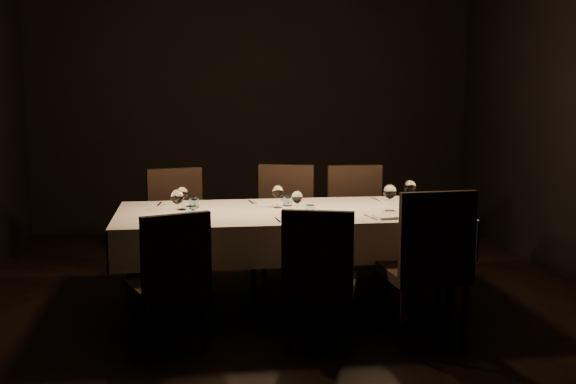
{
  "coord_description": "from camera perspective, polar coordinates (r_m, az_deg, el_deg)",
  "views": [
    {
      "loc": [
        -0.69,
        -5.22,
        1.71
      ],
      "look_at": [
        0.0,
        0.0,
        0.9
      ],
      "focal_mm": 45.0,
      "sensor_mm": 36.0,
      "label": 1
    }
  ],
  "objects": [
    {
      "name": "chair_far_center",
      "position": [
        6.15,
        -0.34,
        -2.16
      ],
      "size": [
        0.6,
        0.6,
        1.0
      ],
      "rotation": [
        0.0,
        0.0,
        -0.3
      ],
      "color": "black",
      "rests_on": "ground"
    },
    {
      "name": "room",
      "position": [
        5.27,
        -0.0,
        6.45
      ],
      "size": [
        5.01,
        6.01,
        3.01
      ],
      "color": "black",
      "rests_on": "ground"
    },
    {
      "name": "dining_table",
      "position": [
        5.37,
        -0.0,
        -2.25
      ],
      "size": [
        2.52,
        1.12,
        0.76
      ],
      "color": "black",
      "rests_on": "ground"
    },
    {
      "name": "place_setting_far_right",
      "position": [
        5.75,
        9.38,
        -0.1
      ],
      "size": [
        0.36,
        0.41,
        0.19
      ],
      "rotation": [
        0.0,
        0.0,
        0.13
      ],
      "color": "silver",
      "rests_on": "dining_table"
    },
    {
      "name": "place_setting_far_center",
      "position": [
        5.55,
        -0.88,
        -0.4
      ],
      "size": [
        0.32,
        0.4,
        0.17
      ],
      "rotation": [
        0.0,
        0.0,
        0.13
      ],
      "color": "silver",
      "rests_on": "dining_table"
    },
    {
      "name": "place_setting_near_right",
      "position": [
        5.28,
        8.38,
        -0.85
      ],
      "size": [
        0.37,
        0.42,
        0.2
      ],
      "rotation": [
        0.0,
        0.0,
        0.19
      ],
      "color": "silver",
      "rests_on": "dining_table"
    },
    {
      "name": "chair_far_left",
      "position": [
        6.17,
        -8.67,
        -2.32
      ],
      "size": [
        0.56,
        0.56,
        0.98
      ],
      "rotation": [
        0.0,
        0.0,
        0.22
      ],
      "color": "black",
      "rests_on": "ground"
    },
    {
      "name": "chair_near_right",
      "position": [
        4.75,
        11.04,
        -5.38
      ],
      "size": [
        0.53,
        0.53,
        1.04
      ],
      "rotation": [
        0.0,
        0.0,
        3.21
      ],
      "color": "black",
      "rests_on": "ground"
    },
    {
      "name": "chair_near_center",
      "position": [
        4.59,
        2.5,
        -6.35
      ],
      "size": [
        0.55,
        0.55,
        0.93
      ],
      "rotation": [
        0.0,
        0.0,
        2.85
      ],
      "color": "black",
      "rests_on": "ground"
    },
    {
      "name": "place_setting_near_center",
      "position": [
        5.14,
        0.94,
        -1.17
      ],
      "size": [
        0.3,
        0.39,
        0.16
      ],
      "rotation": [
        0.0,
        0.0,
        0.09
      ],
      "color": "silver",
      "rests_on": "dining_table"
    },
    {
      "name": "chair_near_left",
      "position": [
        4.58,
        -9.23,
        -6.56
      ],
      "size": [
        0.57,
        0.57,
        0.92
      ],
      "rotation": [
        0.0,
        0.0,
        3.52
      ],
      "color": "black",
      "rests_on": "ground"
    },
    {
      "name": "chair_far_right",
      "position": [
        6.22,
        5.49,
        -2.11
      ],
      "size": [
        0.48,
        0.48,
        0.99
      ],
      "rotation": [
        0.0,
        0.0,
        -0.02
      ],
      "color": "black",
      "rests_on": "ground"
    },
    {
      "name": "place_setting_near_left",
      "position": [
        5.08,
        -8.68,
        -1.26
      ],
      "size": [
        0.35,
        0.41,
        0.19
      ],
      "rotation": [
        0.0,
        0.0,
        0.11
      ],
      "color": "silver",
      "rests_on": "dining_table"
    },
    {
      "name": "place_setting_far_left",
      "position": [
        5.51,
        -8.28,
        -0.54
      ],
      "size": [
        0.32,
        0.4,
        0.17
      ],
      "rotation": [
        0.0,
        0.0,
        -0.11
      ],
      "color": "silver",
      "rests_on": "dining_table"
    }
  ]
}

